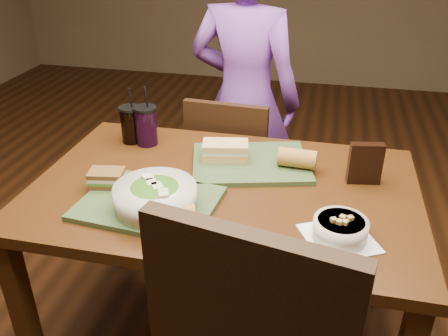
{
  "coord_description": "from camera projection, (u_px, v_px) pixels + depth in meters",
  "views": [
    {
      "loc": [
        0.31,
        -1.35,
        1.57
      ],
      "look_at": [
        0.0,
        0.0,
        0.82
      ],
      "focal_mm": 38.0,
      "sensor_mm": 36.0,
      "label": 1
    }
  ],
  "objects": [
    {
      "name": "baguette_far",
      "position": [
        297.0,
        158.0,
        1.68
      ],
      "size": [
        0.14,
        0.07,
        0.07
      ],
      "primitive_type": "cylinder",
      "rotation": [
        0.0,
        1.57,
        -0.05
      ],
      "color": "#AD7533",
      "rests_on": "tray_far"
    },
    {
      "name": "sandwich_near",
      "position": [
        107.0,
        178.0,
        1.57
      ],
      "size": [
        0.13,
        0.1,
        0.05
      ],
      "color": "#593819",
      "rests_on": "tray_near"
    },
    {
      "name": "cup_cola",
      "position": [
        131.0,
        124.0,
        1.89
      ],
      "size": [
        0.08,
        0.08,
        0.23
      ],
      "color": "black",
      "rests_on": "dining_table"
    },
    {
      "name": "chip_bag",
      "position": [
        365.0,
        163.0,
        1.6
      ],
      "size": [
        0.12,
        0.05,
        0.15
      ],
      "primitive_type": "cube",
      "rotation": [
        0.0,
        0.0,
        0.17
      ],
      "color": "black",
      "rests_on": "dining_table"
    },
    {
      "name": "tray_far",
      "position": [
        251.0,
        163.0,
        1.74
      ],
      "size": [
        0.49,
        0.42,
        0.02
      ],
      "primitive_type": "cube",
      "rotation": [
        0.0,
        0.0,
        0.26
      ],
      "color": "#394D2A",
      "rests_on": "dining_table"
    },
    {
      "name": "cup_berry",
      "position": [
        146.0,
        125.0,
        1.87
      ],
      "size": [
        0.09,
        0.09,
        0.24
      ],
      "color": "black",
      "rests_on": "dining_table"
    },
    {
      "name": "tray_near",
      "position": [
        149.0,
        203.0,
        1.5
      ],
      "size": [
        0.45,
        0.36,
        0.02
      ],
      "primitive_type": "cube",
      "rotation": [
        0.0,
        0.0,
        -0.09
      ],
      "color": "#394D2A",
      "rests_on": "dining_table"
    },
    {
      "name": "sandwich_far",
      "position": [
        225.0,
        151.0,
        1.74
      ],
      "size": [
        0.18,
        0.12,
        0.07
      ],
      "color": "tan",
      "rests_on": "tray_far"
    },
    {
      "name": "salad_bowl",
      "position": [
        155.0,
        195.0,
        1.44
      ],
      "size": [
        0.25,
        0.25,
        0.08
      ],
      "color": "silver",
      "rests_on": "tray_near"
    },
    {
      "name": "diner",
      "position": [
        245.0,
        101.0,
        2.31
      ],
      "size": [
        0.61,
        0.45,
        1.52
      ],
      "primitive_type": "imported",
      "rotation": [
        0.0,
        0.0,
        2.99
      ],
      "color": "purple",
      "rests_on": "ground"
    },
    {
      "name": "dining_table",
      "position": [
        224.0,
        208.0,
        1.66
      ],
      "size": [
        1.3,
        0.85,
        0.75
      ],
      "color": "#3F210C",
      "rests_on": "ground"
    },
    {
      "name": "baguette_near",
      "position": [
        175.0,
        216.0,
        1.37
      ],
      "size": [
        0.13,
        0.1,
        0.06
      ],
      "primitive_type": "cylinder",
      "rotation": [
        0.0,
        1.57,
        0.47
      ],
      "color": "#AD7533",
      "rests_on": "tray_near"
    },
    {
      "name": "chair_far",
      "position": [
        230.0,
        172.0,
        2.26
      ],
      "size": [
        0.39,
        0.39,
        0.86
      ],
      "color": "black",
      "rests_on": "ground"
    },
    {
      "name": "soup_bowl",
      "position": [
        340.0,
        229.0,
        1.33
      ],
      "size": [
        0.25,
        0.25,
        0.08
      ],
      "color": "white",
      "rests_on": "dining_table"
    }
  ]
}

